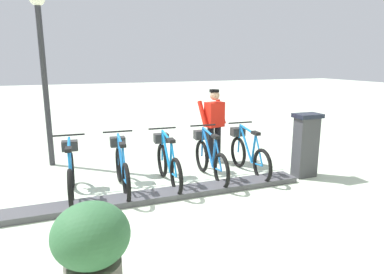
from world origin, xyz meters
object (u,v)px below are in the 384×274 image
(bike_docked_1, at_px, (210,157))
(bike_docked_3, at_px, (122,167))
(payment_kiosk, at_px, (306,144))
(bike_docked_2, at_px, (168,162))
(lamp_post, at_px, (42,53))
(worker_near_rack, at_px, (214,123))
(bike_docked_0, at_px, (248,153))
(planter_bush, at_px, (92,245))
(bike_docked_4, at_px, (71,172))

(bike_docked_1, bearing_deg, bike_docked_3, 90.00)
(payment_kiosk, relative_size, bike_docked_2, 0.74)
(bike_docked_1, height_order, bike_docked_3, same)
(lamp_post, bearing_deg, worker_near_rack, -106.43)
(payment_kiosk, height_order, bike_docked_0, payment_kiosk)
(bike_docked_3, bearing_deg, planter_bush, 164.70)
(bike_docked_4, xyz_separation_m, planter_bush, (-2.76, -0.11, 0.11))
(bike_docked_4, height_order, lamp_post, lamp_post)
(bike_docked_3, distance_m, worker_near_rack, 2.56)
(payment_kiosk, distance_m, bike_docked_0, 1.15)
(payment_kiosk, bearing_deg, planter_bush, 116.89)
(bike_docked_3, bearing_deg, bike_docked_2, -90.00)
(worker_near_rack, relative_size, planter_bush, 1.71)
(worker_near_rack, bearing_deg, planter_bush, 141.26)
(planter_bush, bearing_deg, worker_near_rack, -38.74)
(bike_docked_2, xyz_separation_m, lamp_post, (2.07, 2.08, 2.01))
(bike_docked_3, distance_m, lamp_post, 3.13)
(bike_docked_2, bearing_deg, worker_near_rack, -54.01)
(bike_docked_0, height_order, planter_bush, bike_docked_0)
(payment_kiosk, height_order, bike_docked_2, payment_kiosk)
(bike_docked_3, relative_size, planter_bush, 1.77)
(bike_docked_3, xyz_separation_m, bike_docked_4, (0.00, 0.86, 0.00))
(lamp_post, height_order, planter_bush, lamp_post)
(bike_docked_1, height_order, bike_docked_2, same)
(bike_docked_0, distance_m, planter_bush, 4.33)
(bike_docked_4, relative_size, lamp_post, 0.47)
(bike_docked_1, bearing_deg, bike_docked_2, 90.00)
(payment_kiosk, xyz_separation_m, bike_docked_3, (0.57, 3.55, -0.24))
(payment_kiosk, bearing_deg, bike_docked_3, 80.86)
(bike_docked_2, height_order, planter_bush, bike_docked_2)
(payment_kiosk, xyz_separation_m, lamp_post, (2.64, 4.77, 1.77))
(bike_docked_3, bearing_deg, bike_docked_1, -90.00)
(bike_docked_3, bearing_deg, bike_docked_4, 90.00)
(bike_docked_2, height_order, lamp_post, lamp_post)
(bike_docked_1, relative_size, bike_docked_4, 1.00)
(bike_docked_0, height_order, bike_docked_1, same)
(bike_docked_2, xyz_separation_m, planter_bush, (-2.76, 1.62, 0.11))
(bike_docked_0, bearing_deg, lamp_post, 61.43)
(bike_docked_1, height_order, bike_docked_4, same)
(worker_near_rack, relative_size, lamp_post, 0.45)
(worker_near_rack, bearing_deg, bike_docked_3, 114.36)
(bike_docked_2, xyz_separation_m, bike_docked_4, (0.00, 1.72, 0.00))
(payment_kiosk, distance_m, bike_docked_3, 3.61)
(bike_docked_0, relative_size, planter_bush, 1.77)
(bike_docked_4, height_order, planter_bush, bike_docked_4)
(bike_docked_1, distance_m, planter_bush, 3.71)
(lamp_post, bearing_deg, bike_docked_4, -170.32)
(bike_docked_2, relative_size, bike_docked_4, 1.00)
(bike_docked_0, relative_size, bike_docked_3, 1.00)
(bike_docked_1, relative_size, lamp_post, 0.47)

